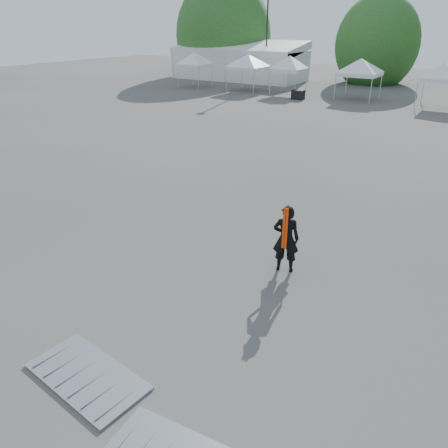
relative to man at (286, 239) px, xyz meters
The scene contains 13 objects.
ground 1.87m from the man, 130.56° to the left, with size 120.00×120.00×0.00m, color #474442.
marquee 42.95m from the man, 122.47° to the left, with size 15.00×6.25×4.23m.
light_pole_west 40.34m from the man, 118.40° to the left, with size 0.60×0.25×10.30m.
tree_far_w 47.79m from the man, 124.59° to the left, with size 4.80×4.80×7.30m.
tree_mid_w 42.32m from the man, 102.38° to the left, with size 4.16×4.16×6.33m.
tent_a 36.87m from the man, 129.66° to the left, with size 3.84×3.84×3.88m.
tent_b 33.89m from the man, 121.45° to the left, with size 4.51×4.51×3.88m.
tent_c 32.20m from the man, 114.81° to the left, with size 3.82×3.82×3.88m.
tent_d 30.29m from the man, 103.53° to the left, with size 4.55×4.55×3.88m.
tent_e 28.98m from the man, 91.24° to the left, with size 4.21×4.21×3.88m.
man is the anchor object (origin of this frame).
barrier_left 5.84m from the man, 104.27° to the right, with size 2.52×1.45×0.08m.
crate_west 28.97m from the man, 113.08° to the left, with size 1.01×0.78×0.78m, color black.
Camera 1 is at (5.17, -10.70, 6.10)m, focal length 35.00 mm.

